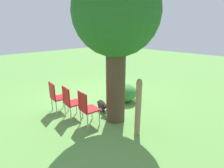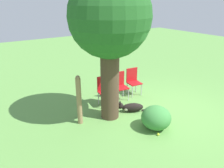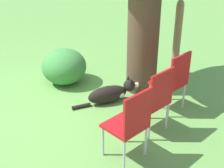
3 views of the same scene
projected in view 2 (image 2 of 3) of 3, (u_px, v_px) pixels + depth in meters
The scene contains 9 objects.
ground_plane at pixel (163, 110), 6.80m from camera, with size 30.00×30.00×0.00m, color #609947.
oak_tree at pixel (110, 21), 5.46m from camera, with size 2.13×2.13×3.90m.
dog at pixel (130, 107), 6.67m from camera, with size 0.61×1.04×0.38m.
fence_post at pixel (79, 100), 5.86m from camera, with size 0.14×0.14×1.41m.
red_chair_0 at pixel (133, 80), 7.82m from camera, with size 0.47×0.49×0.95m.
red_chair_1 at pixel (120, 84), 7.42m from camera, with size 0.47×0.49×0.95m.
red_chair_2 at pixel (105, 89), 7.02m from camera, with size 0.47×0.49×0.95m.
tennis_ball at pixel (158, 134), 5.55m from camera, with size 0.07×0.07×0.07m.
low_shrub at pixel (156, 118), 5.77m from camera, with size 0.79×0.79×0.63m.
Camera 2 is at (-4.12, 4.67, 3.26)m, focal length 35.00 mm.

